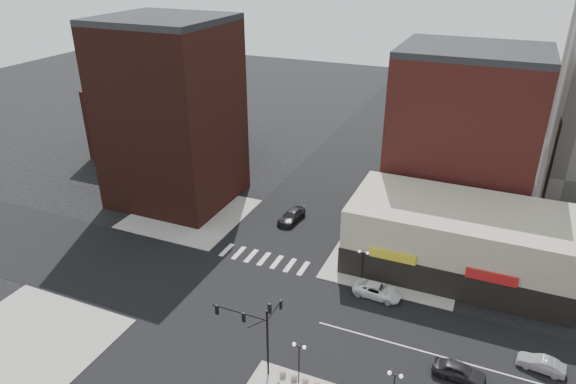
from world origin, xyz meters
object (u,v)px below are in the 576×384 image
at_px(traffic_signal, 259,324).
at_px(dark_sedan_east, 459,371).
at_px(dark_sedan_north, 292,216).
at_px(street_lamp_se_b, 394,382).
at_px(silver_sedan, 541,364).
at_px(street_lamp_se_a, 299,353).
at_px(street_lamp_ne, 363,259).
at_px(white_suv, 377,291).

bearing_deg(traffic_signal, dark_sedan_east, 19.55).
distance_m(dark_sedan_east, dark_sedan_north, 31.56).
bearing_deg(street_lamp_se_b, silver_sedan, 41.51).
relative_size(traffic_signal, street_lamp_se_a, 1.87).
bearing_deg(street_lamp_se_b, street_lamp_ne, 113.63).
xyz_separation_m(street_lamp_se_b, dark_sedan_north, (-19.68, 26.18, -2.53)).
relative_size(traffic_signal, dark_sedan_east, 1.72).
bearing_deg(dark_sedan_east, street_lamp_se_b, 145.39).
xyz_separation_m(traffic_signal, dark_sedan_east, (16.32, 5.79, -4.19)).
xyz_separation_m(street_lamp_se_b, silver_sedan, (11.11, 9.83, -2.64)).
relative_size(traffic_signal, street_lamp_se_b, 1.87).
height_order(street_lamp_ne, white_suv, street_lamp_ne).
xyz_separation_m(street_lamp_ne, dark_sedan_north, (-12.68, 10.18, -2.53)).
bearing_deg(white_suv, dark_sedan_north, 54.58).
xyz_separation_m(street_lamp_se_a, dark_sedan_north, (-11.68, 26.18, -2.53)).
bearing_deg(silver_sedan, street_lamp_ne, -102.08).
xyz_separation_m(traffic_signal, white_suv, (6.93, 14.33, -4.24)).
relative_size(street_lamp_se_b, dark_sedan_east, 0.92).
bearing_deg(dark_sedan_east, dark_sedan_north, 52.92).
distance_m(street_lamp_se_a, white_suv, 15.06).
xyz_separation_m(white_suv, dark_sedan_north, (-14.85, 11.68, 0.05)).
bearing_deg(traffic_signal, silver_sedan, 22.90).
height_order(street_lamp_se_b, silver_sedan, street_lamp_se_b).
relative_size(street_lamp_se_b, white_suv, 0.81).
bearing_deg(dark_sedan_north, white_suv, -31.87).
bearing_deg(traffic_signal, white_suv, 64.18).
height_order(dark_sedan_east, silver_sedan, dark_sedan_east).
bearing_deg(white_suv, street_lamp_se_b, -158.81).
distance_m(silver_sedan, dark_sedan_north, 34.86).
height_order(traffic_signal, street_lamp_se_a, traffic_signal).
distance_m(traffic_signal, white_suv, 16.48).
bearing_deg(dark_sedan_east, white_suv, 50.46).
bearing_deg(traffic_signal, street_lamp_ne, 73.25).
bearing_deg(street_lamp_ne, dark_sedan_east, -40.98).
relative_size(street_lamp_se_a, street_lamp_ne, 1.00).
relative_size(street_lamp_se_a, dark_sedan_north, 0.79).
bearing_deg(dark_sedan_east, silver_sedan, -56.70).
height_order(dark_sedan_east, dark_sedan_north, dark_sedan_east).
height_order(white_suv, dark_sedan_north, dark_sedan_north).
relative_size(traffic_signal, street_lamp_ne, 1.87).
xyz_separation_m(traffic_signal, street_lamp_se_a, (3.76, -0.17, -1.67)).
height_order(traffic_signal, silver_sedan, traffic_signal).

